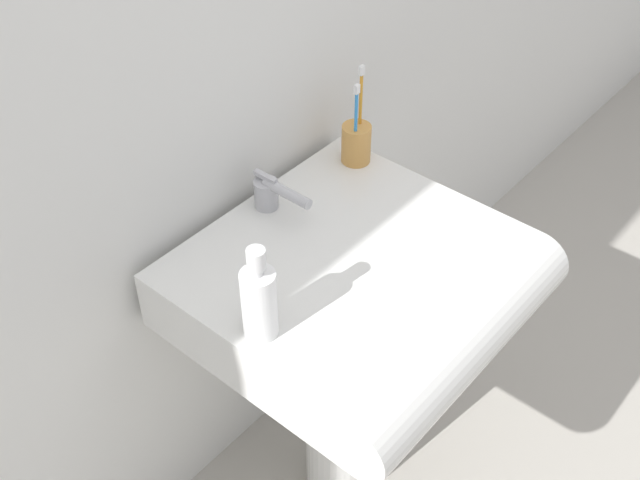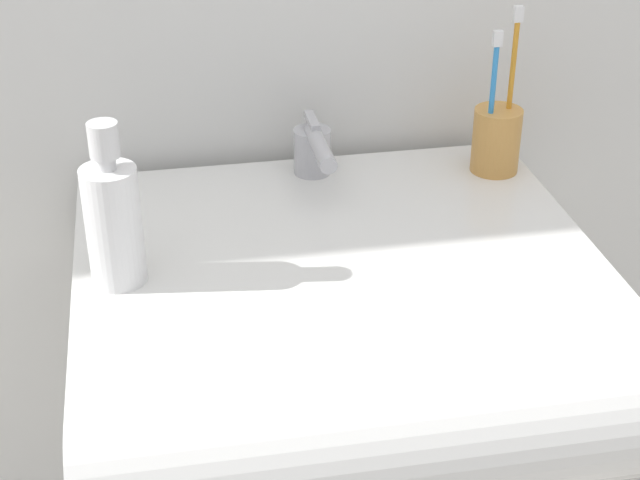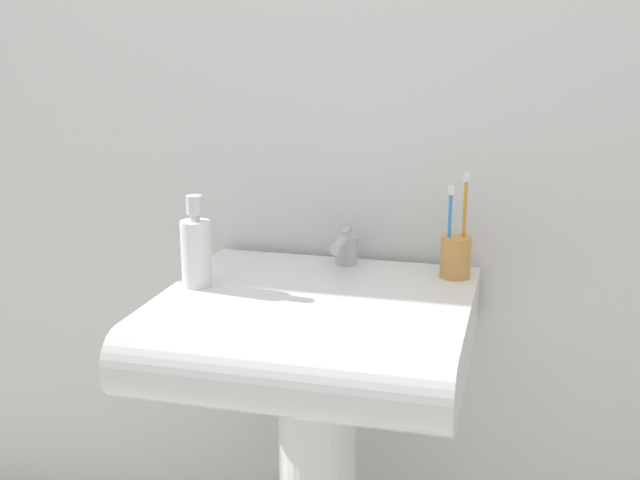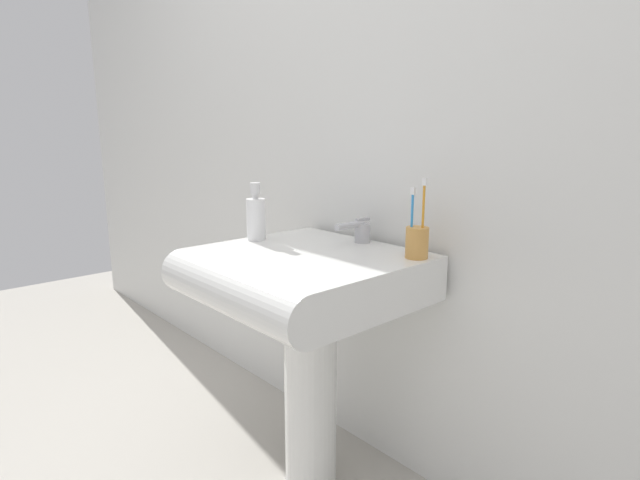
# 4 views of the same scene
# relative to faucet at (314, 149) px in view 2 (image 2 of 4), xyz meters

# --- Properties ---
(sink_basin) EXTENTS (0.60, 0.58, 0.13)m
(sink_basin) POSITION_rel_faucet_xyz_m (-0.01, -0.25, -0.11)
(sink_basin) COLOR white
(sink_basin) RESTS_ON sink_pedestal
(faucet) EXTENTS (0.05, 0.14, 0.08)m
(faucet) POSITION_rel_faucet_xyz_m (0.00, 0.00, 0.00)
(faucet) COLOR #B7B7BC
(faucet) RESTS_ON sink_basin
(toothbrush_cup) EXTENTS (0.06, 0.06, 0.22)m
(toothbrush_cup) POSITION_rel_faucet_xyz_m (0.24, -0.02, 0.01)
(toothbrush_cup) COLOR #D19347
(toothbrush_cup) RESTS_ON sink_basin
(soap_bottle) EXTENTS (0.06, 0.06, 0.19)m
(soap_bottle) POSITION_rel_faucet_xyz_m (-0.26, -0.21, 0.04)
(soap_bottle) COLOR white
(soap_bottle) RESTS_ON sink_basin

